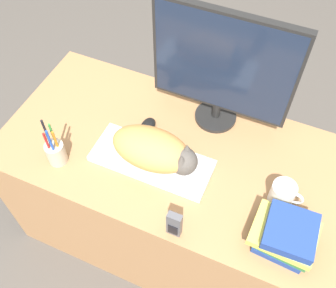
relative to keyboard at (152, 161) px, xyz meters
name	(u,v)px	position (x,y,z in m)	size (l,w,h in m)	color
desk	(177,198)	(0.08, 0.08, -0.38)	(1.46, 0.71, 0.73)	#9E7047
keyboard	(152,161)	(0.00, 0.00, 0.00)	(0.47, 0.19, 0.02)	silver
cat	(156,150)	(0.02, 0.00, 0.08)	(0.34, 0.18, 0.14)	#D18C47
monitor	(223,67)	(0.15, 0.32, 0.28)	(0.55, 0.18, 0.52)	black
computer_mouse	(148,126)	(-0.09, 0.15, 0.01)	(0.06, 0.08, 0.03)	black
coffee_mug	(283,194)	(0.50, 0.03, 0.04)	(0.12, 0.09, 0.10)	silver
pen_cup	(56,152)	(-0.34, -0.14, 0.04)	(0.07, 0.07, 0.23)	#B2A893
phone	(174,224)	(0.19, -0.23, 0.05)	(0.05, 0.03, 0.13)	#4C4C51
book_stack	(286,236)	(0.55, -0.12, 0.05)	(0.22, 0.18, 0.12)	navy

